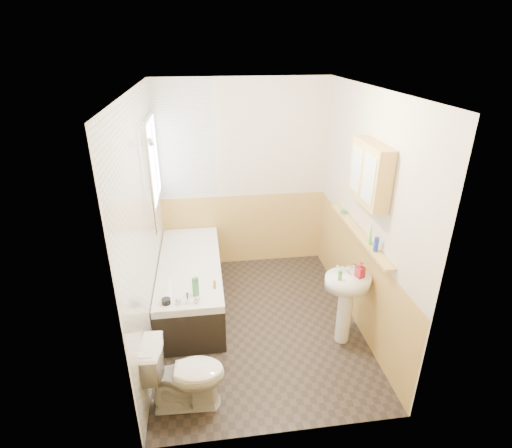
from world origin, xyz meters
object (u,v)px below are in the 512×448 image
object	(u,v)px
sink	(346,295)
bathtub	(191,282)
toilet	(185,374)
pine_shelf	(358,233)
medicine_cabinet	(370,174)

from	to	relation	value
sink	bathtub	bearing A→B (deg)	139.21
bathtub	sink	bearing A→B (deg)	-28.94
bathtub	toilet	size ratio (longest dim) A/B	2.66
toilet	sink	bearing A→B (deg)	-66.37
sink	toilet	bearing A→B (deg)	-171.16
bathtub	sink	size ratio (longest dim) A/B	2.03
pine_shelf	medicine_cabinet	bearing A→B (deg)	-99.59
medicine_cabinet	toilet	bearing A→B (deg)	-156.15
pine_shelf	sink	bearing A→B (deg)	-120.20
pine_shelf	medicine_cabinet	distance (m)	0.71
toilet	pine_shelf	distance (m)	2.17
bathtub	toilet	distance (m)	1.47
bathtub	medicine_cabinet	size ratio (longest dim) A/B	2.86
pine_shelf	medicine_cabinet	size ratio (longest dim) A/B	2.40
bathtub	sink	distance (m)	1.81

